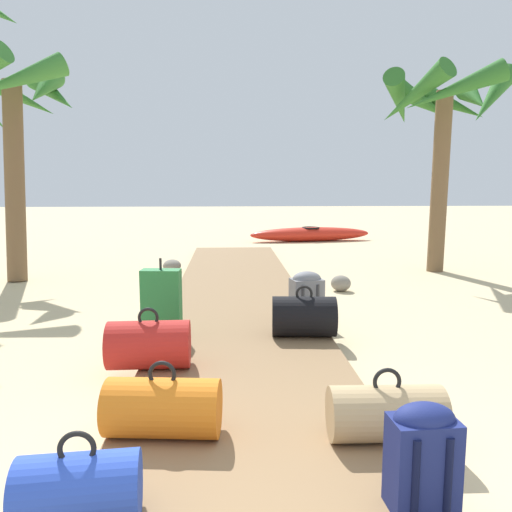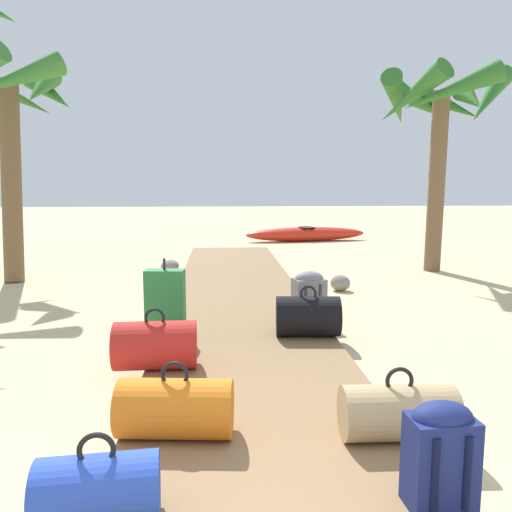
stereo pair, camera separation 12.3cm
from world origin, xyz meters
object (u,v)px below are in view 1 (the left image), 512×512
object	(u,v)px
backpack_grey	(307,293)
duffel_bag_red	(149,345)
palm_tree_far_left	(8,107)
palm_tree_near_right	(443,113)
duffel_bag_tan	(386,413)
duffel_bag_blue	(79,489)
kayak	(310,234)
suitcase_green	(162,303)
duffel_bag_black	(304,316)
backpack_navy	(423,454)
duffel_bag_orange	(163,407)

from	to	relation	value
backpack_grey	duffel_bag_red	bearing A→B (deg)	-135.21
palm_tree_far_left	palm_tree_near_right	xyz separation A→B (m)	(7.04, 0.32, 0.00)
duffel_bag_tan	palm_tree_near_right	world-z (taller)	palm_tree_near_right
duffel_bag_blue	kayak	bearing A→B (deg)	76.08
suitcase_green	duffel_bag_black	size ratio (longest dim) A/B	1.19
backpack_navy	palm_tree_far_left	xyz separation A→B (m)	(-4.26, 6.32, 2.38)
duffel_bag_black	palm_tree_far_left	xyz separation A→B (m)	(-4.13, 3.63, 2.45)
duffel_bag_orange	palm_tree_near_right	xyz separation A→B (m)	(4.03, 5.88, 2.48)
suitcase_green	duffel_bag_blue	distance (m)	2.78
palm_tree_far_left	kayak	size ratio (longest dim) A/B	1.06
duffel_bag_red	palm_tree_far_left	world-z (taller)	palm_tree_far_left
duffel_bag_blue	suitcase_green	bearing A→B (deg)	89.82
suitcase_green	palm_tree_near_right	bearing A→B (deg)	42.06
suitcase_green	backpack_grey	distance (m)	1.62
duffel_bag_blue	backpack_grey	size ratio (longest dim) A/B	1.06
backpack_navy	duffel_bag_blue	size ratio (longest dim) A/B	0.92
backpack_navy	duffel_bag_blue	distance (m)	1.52
backpack_navy	duffel_bag_black	xyz separation A→B (m)	(-0.14, 2.69, -0.07)
backpack_navy	duffel_bag_black	world-z (taller)	backpack_navy
backpack_grey	duffel_bag_tan	bearing A→B (deg)	-89.19
palm_tree_near_right	kayak	bearing A→B (deg)	105.66
duffel_bag_blue	duffel_bag_red	bearing A→B (deg)	89.48
palm_tree_near_right	kayak	world-z (taller)	palm_tree_near_right
duffel_bag_blue	backpack_grey	bearing A→B (deg)	65.94
suitcase_green	backpack_grey	xyz separation A→B (m)	(1.50, 0.60, -0.05)
backpack_grey	palm_tree_far_left	distance (m)	5.70
backpack_grey	palm_tree_near_right	size ratio (longest dim) A/B	0.15
backpack_navy	palm_tree_near_right	size ratio (longest dim) A/B	0.14
duffel_bag_tan	duffel_bag_black	bearing A→B (deg)	94.68
palm_tree_far_left	kayak	world-z (taller)	palm_tree_far_left
duffel_bag_orange	palm_tree_far_left	size ratio (longest dim) A/B	0.19
duffel_bag_orange	duffel_bag_blue	distance (m)	0.81
duffel_bag_black	duffel_bag_red	bearing A→B (deg)	-149.49
duffel_bag_tan	duffel_bag_black	size ratio (longest dim) A/B	1.03
backpack_grey	duffel_bag_blue	bearing A→B (deg)	-114.06
duffel_bag_orange	suitcase_green	bearing A→B (deg)	97.31
duffel_bag_orange	palm_tree_near_right	world-z (taller)	palm_tree_near_right
duffel_bag_black	palm_tree_far_left	size ratio (longest dim) A/B	0.18
duffel_bag_orange	duffel_bag_black	bearing A→B (deg)	60.13
duffel_bag_red	palm_tree_near_right	xyz separation A→B (m)	(4.28, 4.75, 2.46)
duffel_bag_tan	palm_tree_far_left	world-z (taller)	palm_tree_far_left
suitcase_green	palm_tree_near_right	xyz separation A→B (m)	(4.29, 3.87, 2.32)
duffel_bag_red	duffel_bag_blue	bearing A→B (deg)	-90.52
backpack_grey	duffel_bag_orange	bearing A→B (deg)	-115.41
backpack_navy	suitcase_green	size ratio (longest dim) A/B	0.66
duffel_bag_tan	backpack_grey	bearing A→B (deg)	90.81
duffel_bag_red	palm_tree_far_left	bearing A→B (deg)	121.95
backpack_navy	palm_tree_near_right	distance (m)	7.58
duffel_bag_orange	palm_tree_far_left	xyz separation A→B (m)	(-3.01, 5.56, 2.47)
backpack_navy	palm_tree_far_left	distance (m)	7.98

